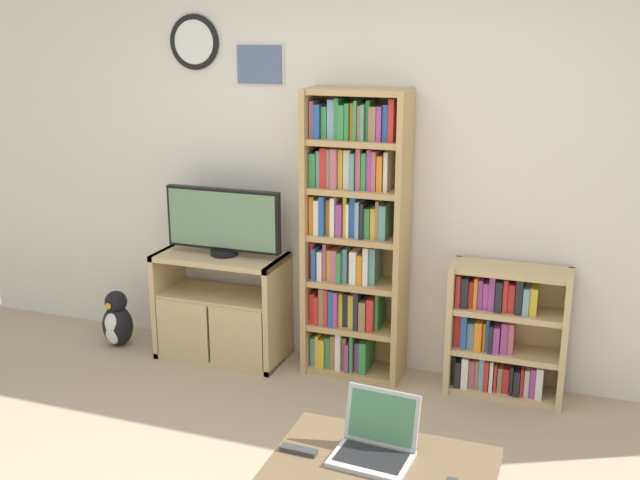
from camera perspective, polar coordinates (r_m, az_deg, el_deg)
wall_back at (r=4.73m, az=3.20°, el=5.55°), size 5.99×0.09×2.60m
tv_stand at (r=5.05m, az=-7.56°, el=-5.06°), size 0.85×0.42×0.72m
television at (r=4.87m, az=-7.39°, el=1.41°), size 0.79×0.18×0.44m
bookshelf_tall at (r=4.64m, az=2.51°, el=0.40°), size 0.63×0.30×1.81m
bookshelf_short at (r=4.65m, az=13.64°, el=-6.87°), size 0.69×0.28×0.81m
coffee_table at (r=3.25m, az=4.77°, el=-17.25°), size 0.91×0.58×0.42m
laptop at (r=3.24m, az=4.27°, el=-15.05°), size 0.34×0.30×0.26m
remote_near_laptop at (r=3.28m, az=-1.63°, el=-15.72°), size 0.16×0.05×0.02m
penguin_figurine at (r=5.43m, az=-15.23°, el=-5.98°), size 0.22×0.19×0.40m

